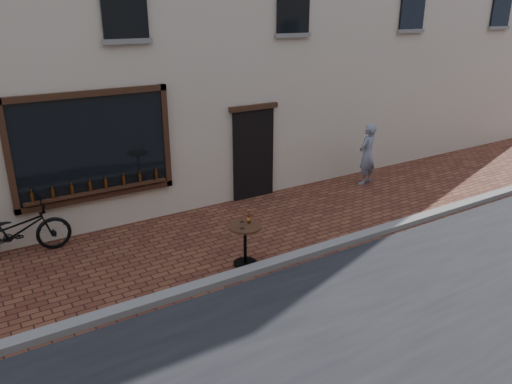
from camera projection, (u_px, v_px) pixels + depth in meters
ground at (265, 276)px, 8.86m from camera, size 90.00×90.00×0.00m
kerb at (259, 268)px, 9.00m from camera, size 90.00×0.25×0.12m
cargo_bicycle at (14, 231)px, 9.38m from camera, size 2.27×0.75×1.10m
bistro_table at (245, 237)px, 9.09m from camera, size 0.60×0.60×1.03m
pedestrian at (367, 154)px, 13.19m from camera, size 0.68×0.54×1.63m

